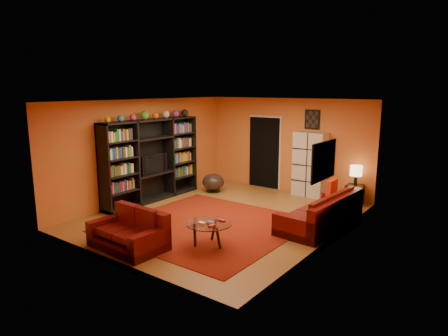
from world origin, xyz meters
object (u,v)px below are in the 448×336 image
Objects in this scene: tv at (152,164)px; bowl_chair at (213,182)px; coffee_table at (209,226)px; table_lamp at (356,171)px; sofa at (324,214)px; loveseat at (131,232)px; entertainment_unit at (152,160)px; side_table at (355,195)px; storage_cabinet at (310,165)px.

bowl_chair is at bearing -22.97° from tv.
table_lamp is at bearing 73.57° from coffee_table.
tv reaches higher than coffee_table.
coffee_table is (-1.31, -2.21, 0.10)m from sofa.
loveseat is 1.42m from coffee_table.
tv is at bearing -147.28° from table_lamp.
side_table is at bearing 32.13° from entertainment_unit.
sofa is 1.62× the size of loveseat.
tv is 1.91m from bowl_chair.
sofa is at bearing -80.67° from tv.
table_lamp reaches higher than coffee_table.
table_lamp is at bearing -22.19° from loveseat.
storage_cabinet reaches higher than sofa.
sofa is 1.35× the size of storage_cabinet.
sofa is 2.56m from storage_cabinet.
loveseat is 5.67m from side_table.
storage_cabinet is 1.41m from side_table.
tv is 0.50× the size of storage_cabinet.
bowl_chair is 1.24× the size of side_table.
tv is 1.40× the size of bowl_chair.
sofa is 2.05m from side_table.
side_table is at bearing -22.19° from loveseat.
sofa is at bearing 8.83° from entertainment_unit.
table_lamp is (1.27, -0.06, -0.01)m from storage_cabinet.
storage_cabinet is (3.09, 2.80, -0.19)m from entertainment_unit.
tv is 1.76× the size of table_lamp.
bowl_chair is (-1.26, 4.02, -0.01)m from loveseat.
table_lamp is (3.61, 1.13, 0.58)m from bowl_chair.
storage_cabinet is at bearing 27.06° from bowl_chair.
sofa is at bearing -14.02° from bowl_chair.
table_lamp is (1.26, 4.26, 0.46)m from coffee_table.
storage_cabinet is at bearing 90.19° from coffee_table.
entertainment_unit is 5.21m from side_table.
coffee_table is at bearing -106.43° from table_lamp.
storage_cabinet reaches higher than side_table.
entertainment_unit is at bearing 58.02° from tv.
storage_cabinet is at bearing 177.10° from table_lamp.
coffee_table is 1.38× the size of bowl_chair.
entertainment_unit is at bearing -147.87° from table_lamp.
bowl_chair is 3.83m from table_lamp.
coffee_table is 3.92m from bowl_chair.
table_lamp is (4.36, 2.74, -0.20)m from entertainment_unit.
coffee_table is at bearing -52.95° from bowl_chair.
entertainment_unit is 4.84× the size of bowl_chair.
coffee_table is 0.49× the size of storage_cabinet.
bowl_chair is (0.74, 1.60, -0.78)m from entertainment_unit.
entertainment_unit reaches higher than tv.
storage_cabinet is 2.70m from bowl_chair.
entertainment_unit is at bearing 41.94° from loveseat.
storage_cabinet is 3.51× the size of table_lamp.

